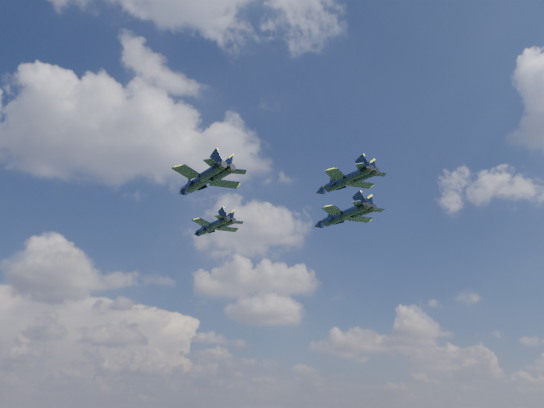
% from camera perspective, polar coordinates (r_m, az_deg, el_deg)
% --- Properties ---
extents(jet_lead, '(11.22, 14.94, 3.65)m').
position_cam_1_polar(jet_lead, '(120.37, -6.82, -2.60)').
color(jet_lead, black).
extents(jet_left, '(12.81, 17.21, 4.18)m').
position_cam_1_polar(jet_left, '(97.75, -7.97, 2.30)').
color(jet_left, black).
extents(jet_right, '(13.35, 17.95, 4.36)m').
position_cam_1_polar(jet_right, '(117.51, 6.95, -1.51)').
color(jet_right, black).
extents(jet_slot, '(10.47, 13.96, 3.41)m').
position_cam_1_polar(jet_slot, '(92.16, 7.17, 2.23)').
color(jet_slot, black).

